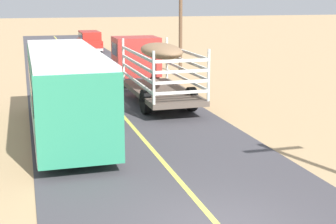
{
  "coord_description": "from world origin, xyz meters",
  "views": [
    {
      "loc": [
        -4.05,
        -9.46,
        5.15
      ],
      "look_at": [
        0.0,
        4.37,
        1.78
      ],
      "focal_mm": 52.74,
      "sensor_mm": 36.0,
      "label": 1
    }
  ],
  "objects_px": {
    "bus": "(65,90)",
    "car_far": "(90,40)",
    "power_pole_mid": "(181,3)",
    "livestock_truck": "(145,61)"
  },
  "relations": [
    {
      "from": "bus",
      "to": "car_far",
      "type": "xyz_separation_m",
      "value": [
        4.75,
        29.26,
        -0.66
      ]
    },
    {
      "from": "power_pole_mid",
      "to": "car_far",
      "type": "bearing_deg",
      "value": 105.48
    },
    {
      "from": "car_far",
      "to": "livestock_truck",
      "type": "bearing_deg",
      "value": -89.91
    },
    {
      "from": "livestock_truck",
      "to": "bus",
      "type": "xyz_separation_m",
      "value": [
        -4.78,
        -6.95,
        -0.04
      ]
    },
    {
      "from": "power_pole_mid",
      "to": "livestock_truck",
      "type": "bearing_deg",
      "value": -121.2
    },
    {
      "from": "livestock_truck",
      "to": "bus",
      "type": "distance_m",
      "value": 8.43
    },
    {
      "from": "livestock_truck",
      "to": "car_far",
      "type": "xyz_separation_m",
      "value": [
        -0.03,
        22.31,
        -0.7
      ]
    },
    {
      "from": "livestock_truck",
      "to": "car_far",
      "type": "distance_m",
      "value": 22.32
    },
    {
      "from": "bus",
      "to": "car_far",
      "type": "bearing_deg",
      "value": 80.78
    },
    {
      "from": "car_far",
      "to": "power_pole_mid",
      "type": "height_order",
      "value": "power_pole_mid"
    }
  ]
}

